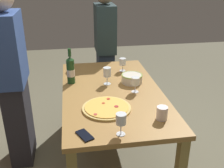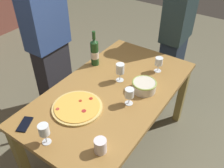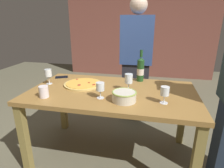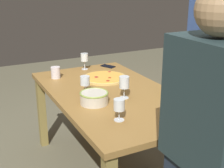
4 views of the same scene
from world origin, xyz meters
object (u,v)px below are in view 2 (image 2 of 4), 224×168
serving_bowl (144,86)px  wine_bottle (95,52)px  dining_table (112,98)px  wine_glass_near_pizza (129,94)px  wine_glass_far_left (120,70)px  wine_glass_far_right (44,131)px  pizza (77,107)px  cup_amber (100,146)px  wine_glass_by_bottle (159,62)px  cell_phone (25,124)px  person_host (176,37)px  person_guest_left (49,44)px

serving_bowl → wine_bottle: size_ratio=0.60×
wine_bottle → dining_table: bearing=-123.5°
serving_bowl → wine_glass_near_pizza: size_ratio=1.45×
dining_table → wine_bottle: size_ratio=4.62×
wine_glass_far_left → wine_glass_far_right: 0.86m
pizza → cup_amber: size_ratio=3.81×
wine_bottle → serving_bowl: bearing=-98.6°
wine_glass_near_pizza → wine_glass_by_bottle: 0.54m
wine_bottle → wine_glass_by_bottle: (0.24, -0.56, -0.04)m
pizza → wine_glass_by_bottle: 0.87m
cell_phone → person_host: size_ratio=0.09×
wine_glass_far_right → wine_glass_far_left: bearing=-2.0°
serving_bowl → wine_glass_far_right: size_ratio=1.29×
pizza → cup_amber: 0.44m
wine_bottle → wine_glass_near_pizza: size_ratio=2.42×
wine_glass_by_bottle → wine_glass_far_right: size_ratio=0.89×
serving_bowl → wine_glass_far_right: (-0.85, 0.27, 0.07)m
serving_bowl → person_host: bearing=7.5°
pizza → person_host: 1.48m
dining_table → wine_glass_by_bottle: bearing=-22.0°
serving_bowl → cell_phone: 0.98m
person_guest_left → wine_glass_far_left: bearing=10.0°
wine_bottle → person_host: bearing=-27.2°
wine_glass_far_right → person_guest_left: person_guest_left is taller
wine_glass_far_right → person_guest_left: bearing=44.7°
wine_glass_by_bottle → person_guest_left: size_ratio=0.09×
dining_table → pizza: size_ratio=4.07×
pizza → cell_phone: size_ratio=2.73×
cup_amber → person_guest_left: bearing=59.3°
person_guest_left → wine_bottle: bearing=19.7°
pizza → person_guest_left: (0.48, 0.79, 0.10)m
pizza → serving_bowl: size_ratio=1.89×
serving_bowl → wine_bottle: wine_bottle is taller
person_host → person_guest_left: person_guest_left is taller
wine_glass_by_bottle → wine_glass_far_right: bearing=168.3°
pizza → serving_bowl: bearing=-33.2°
pizza → cell_phone: 0.40m
wine_bottle → cell_phone: wine_bottle is taller
wine_glass_far_left → cell_phone: bearing=161.8°
wine_bottle → wine_glass_far_right: size_ratio=2.16×
person_guest_left → wine_glass_by_bottle: bearing=26.5°
serving_bowl → wine_glass_far_right: bearing=162.2°
wine_glass_far_left → person_guest_left: bearing=90.6°
dining_table → cup_amber: size_ratio=15.52×
dining_table → wine_glass_far_left: 0.26m
cup_amber → wine_glass_by_bottle: bearing=5.3°
wine_glass_near_pizza → wine_glass_far_right: size_ratio=0.89×
serving_bowl → person_host: (0.98, 0.13, 0.01)m
dining_table → cup_amber: 0.64m
serving_bowl → cell_phone: size_ratio=1.44×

